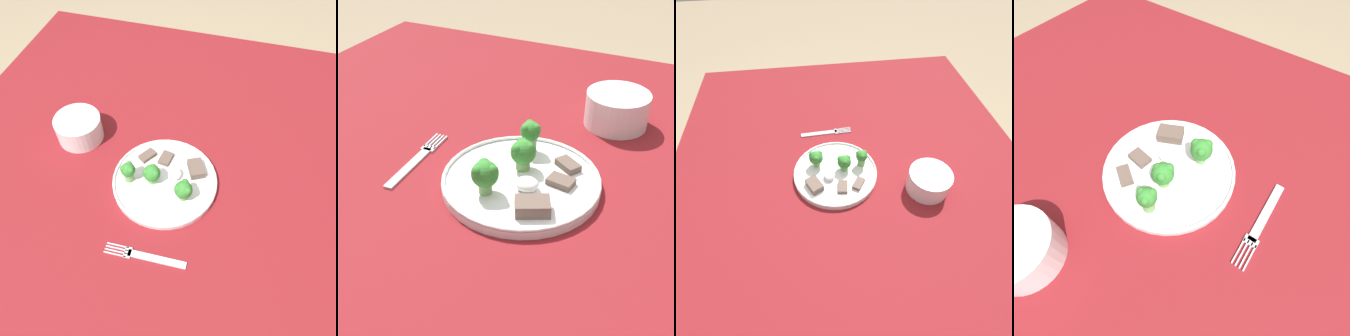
{
  "view_description": "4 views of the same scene",
  "coord_description": "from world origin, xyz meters",
  "views": [
    {
      "loc": [
        -0.42,
        -0.18,
        1.38
      ],
      "look_at": [
        0.02,
        -0.06,
        0.77
      ],
      "focal_mm": 35.0,
      "sensor_mm": 36.0,
      "label": 1
    },
    {
      "loc": [
        0.23,
        -0.59,
        1.17
      ],
      "look_at": [
        -0.01,
        -0.08,
        0.77
      ],
      "focal_mm": 50.0,
      "sensor_mm": 36.0,
      "label": 2
    },
    {
      "loc": [
        0.49,
        -0.09,
        1.35
      ],
      "look_at": [
        0.01,
        -0.03,
        0.76
      ],
      "focal_mm": 28.0,
      "sensor_mm": 36.0,
      "label": 3
    },
    {
      "loc": [
        -0.18,
        0.15,
        1.15
      ],
      "look_at": [
        -0.02,
        -0.06,
        0.76
      ],
      "focal_mm": 28.0,
      "sensor_mm": 36.0,
      "label": 4
    }
  ],
  "objects": [
    {
      "name": "meat_slice_front_slice",
      "position": [
        0.06,
        0.01,
        0.74
      ],
      "size": [
        0.05,
        0.04,
        0.01
      ],
      "color": "brown",
      "rests_on": "dinner_plate"
    },
    {
      "name": "table",
      "position": [
        0.0,
        0.0,
        0.64
      ],
      "size": [
        1.3,
        1.11,
        0.73
      ],
      "color": "maroon",
      "rests_on": "ground_plane"
    },
    {
      "name": "meat_slice_middle_slice",
      "position": [
        0.06,
        -0.04,
        0.74
      ],
      "size": [
        0.04,
        0.03,
        0.01
      ],
      "color": "brown",
      "rests_on": "dinner_plate"
    },
    {
      "name": "cream_bowl",
      "position": [
        0.08,
        0.2,
        0.76
      ],
      "size": [
        0.12,
        0.12,
        0.06
      ],
      "color": "white",
      "rests_on": "table"
    },
    {
      "name": "fork",
      "position": [
        -0.19,
        -0.06,
        0.73
      ],
      "size": [
        0.03,
        0.17,
        0.0
      ],
      "color": "silver",
      "rests_on": "table"
    },
    {
      "name": "ground_plane",
      "position": [
        0.0,
        0.0,
        0.0
      ],
      "size": [
        8.0,
        8.0,
        0.0
      ],
      "primitive_type": "plane",
      "color": "#9E896B"
    },
    {
      "name": "meat_slice_rear_slice",
      "position": [
        0.05,
        -0.12,
        0.75
      ],
      "size": [
        0.06,
        0.05,
        0.02
      ],
      "color": "brown",
      "rests_on": "dinner_plate"
    },
    {
      "name": "broccoli_floret_near_rim_left",
      "position": [
        -0.01,
        -0.02,
        0.77
      ],
      "size": [
        0.04,
        0.04,
        0.05
      ],
      "color": "#709E56",
      "rests_on": "dinner_plate"
    },
    {
      "name": "sauce_dollop",
      "position": [
        0.02,
        -0.07,
        0.75
      ],
      "size": [
        0.04,
        0.03,
        0.02
      ],
      "color": "white",
      "rests_on": "dinner_plate"
    },
    {
      "name": "dinner_plate",
      "position": [
        0.0,
        -0.05,
        0.74
      ],
      "size": [
        0.25,
        0.25,
        0.02
      ],
      "color": "white",
      "rests_on": "table"
    },
    {
      "name": "broccoli_floret_center_left",
      "position": [
        -0.04,
        -0.1,
        0.77
      ],
      "size": [
        0.04,
        0.04,
        0.05
      ],
      "color": "#709E56",
      "rests_on": "dinner_plate"
    },
    {
      "name": "broccoli_floret_back_left",
      "position": [
        -0.02,
        0.03,
        0.77
      ],
      "size": [
        0.04,
        0.03,
        0.06
      ],
      "color": "#709E56",
      "rests_on": "dinner_plate"
    }
  ]
}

